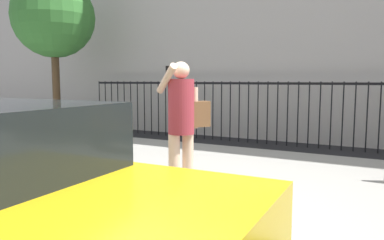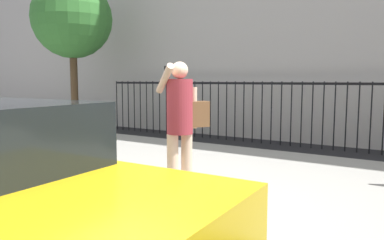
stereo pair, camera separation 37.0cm
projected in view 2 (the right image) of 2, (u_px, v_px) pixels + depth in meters
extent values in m
plane|color=black|center=(136.00, 224.00, 4.21)|extent=(60.00, 60.00, 0.00)
cube|color=#9E9B93|center=(226.00, 176.00, 6.04)|extent=(28.00, 4.40, 0.15)
cube|color=black|center=(297.00, 84.00, 8.98)|extent=(12.00, 0.04, 0.06)
cylinder|color=black|center=(117.00, 105.00, 12.28)|extent=(0.03, 0.03, 1.60)
cylinder|color=black|center=(123.00, 106.00, 12.15)|extent=(0.03, 0.03, 1.60)
cylinder|color=black|center=(128.00, 106.00, 12.01)|extent=(0.03, 0.03, 1.60)
cylinder|color=black|center=(134.00, 106.00, 11.87)|extent=(0.03, 0.03, 1.60)
cylinder|color=black|center=(140.00, 107.00, 11.74)|extent=(0.03, 0.03, 1.60)
cylinder|color=black|center=(147.00, 107.00, 11.60)|extent=(0.03, 0.03, 1.60)
cylinder|color=black|center=(153.00, 107.00, 11.46)|extent=(0.03, 0.03, 1.60)
cylinder|color=black|center=(160.00, 108.00, 11.32)|extent=(0.03, 0.03, 1.60)
cylinder|color=black|center=(166.00, 108.00, 11.19)|extent=(0.03, 0.03, 1.60)
cylinder|color=black|center=(173.00, 108.00, 11.05)|extent=(0.03, 0.03, 1.60)
cylinder|color=black|center=(180.00, 109.00, 10.91)|extent=(0.03, 0.03, 1.60)
cylinder|color=black|center=(187.00, 109.00, 10.77)|extent=(0.03, 0.03, 1.60)
cylinder|color=black|center=(195.00, 109.00, 10.64)|extent=(0.03, 0.03, 1.60)
cylinder|color=black|center=(202.00, 110.00, 10.50)|extent=(0.03, 0.03, 1.60)
cylinder|color=black|center=(210.00, 110.00, 10.36)|extent=(0.03, 0.03, 1.60)
cylinder|color=black|center=(218.00, 110.00, 10.23)|extent=(0.03, 0.03, 1.60)
cylinder|color=black|center=(227.00, 111.00, 10.09)|extent=(0.03, 0.03, 1.60)
cylinder|color=black|center=(235.00, 111.00, 9.95)|extent=(0.03, 0.03, 1.60)
cylinder|color=black|center=(244.00, 112.00, 9.81)|extent=(0.03, 0.03, 1.60)
cylinder|color=black|center=(253.00, 112.00, 9.68)|extent=(0.03, 0.03, 1.60)
cylinder|color=black|center=(262.00, 113.00, 9.54)|extent=(0.03, 0.03, 1.60)
cylinder|color=black|center=(271.00, 113.00, 9.40)|extent=(0.03, 0.03, 1.60)
cylinder|color=black|center=(281.00, 114.00, 9.27)|extent=(0.03, 0.03, 1.60)
cylinder|color=black|center=(291.00, 114.00, 9.13)|extent=(0.03, 0.03, 1.60)
cylinder|color=black|center=(301.00, 115.00, 8.99)|extent=(0.03, 0.03, 1.60)
cylinder|color=black|center=(312.00, 115.00, 8.85)|extent=(0.03, 0.03, 1.60)
cylinder|color=black|center=(323.00, 116.00, 8.72)|extent=(0.03, 0.03, 1.60)
cylinder|color=black|center=(334.00, 116.00, 8.58)|extent=(0.03, 0.03, 1.60)
cylinder|color=black|center=(346.00, 117.00, 8.44)|extent=(0.03, 0.03, 1.60)
cylinder|color=black|center=(358.00, 117.00, 8.30)|extent=(0.03, 0.03, 1.60)
cylinder|color=black|center=(371.00, 118.00, 8.17)|extent=(0.03, 0.03, 1.60)
cylinder|color=black|center=(384.00, 119.00, 8.03)|extent=(0.03, 0.03, 1.60)
cylinder|color=beige|center=(173.00, 164.00, 4.85)|extent=(0.15, 0.15, 0.78)
cylinder|color=beige|center=(187.00, 162.00, 4.93)|extent=(0.15, 0.15, 0.78)
cylinder|color=#992D38|center=(180.00, 106.00, 4.81)|extent=(0.47, 0.47, 0.71)
sphere|color=beige|center=(179.00, 70.00, 4.76)|extent=(0.22, 0.22, 0.22)
cylinder|color=beige|center=(165.00, 79.00, 4.70)|extent=(0.46, 0.35, 0.39)
cylinder|color=beige|center=(194.00, 108.00, 4.89)|extent=(0.09, 0.09, 0.54)
cube|color=black|center=(167.00, 72.00, 4.76)|extent=(0.05, 0.06, 0.15)
cube|color=brown|center=(198.00, 114.00, 4.93)|extent=(0.29, 0.32, 0.34)
cylinder|color=#4C3823|center=(74.00, 87.00, 11.31)|extent=(0.22, 0.22, 2.82)
sphere|color=#387A33|center=(72.00, 18.00, 11.09)|extent=(2.38, 2.38, 2.38)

